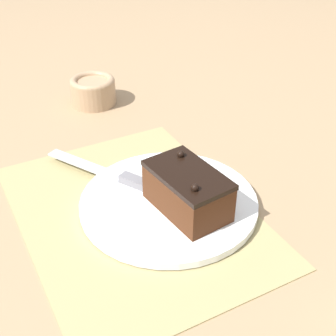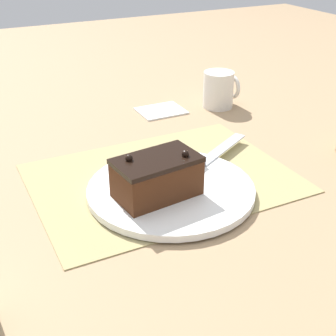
{
  "view_description": "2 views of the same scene",
  "coord_description": "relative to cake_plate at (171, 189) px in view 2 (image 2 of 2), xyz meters",
  "views": [
    {
      "loc": [
        -0.53,
        0.22,
        0.48
      ],
      "look_at": [
        -0.0,
        -0.06,
        0.07
      ],
      "focal_mm": 50.0,
      "sensor_mm": 36.0,
      "label": 1
    },
    {
      "loc": [
        -0.32,
        -0.67,
        0.42
      ],
      "look_at": [
        -0.02,
        -0.06,
        0.06
      ],
      "focal_mm": 50.0,
      "sensor_mm": 36.0,
      "label": 2
    }
  ],
  "objects": [
    {
      "name": "coffee_mug",
      "position": [
        0.3,
        0.33,
        0.03
      ],
      "size": [
        0.08,
        0.07,
        0.09
      ],
      "color": "silver",
      "rests_on": "ground_plane"
    },
    {
      "name": "serving_knife",
      "position": [
        0.09,
        0.04,
        0.01
      ],
      "size": [
        0.22,
        0.14,
        0.01
      ],
      "rotation": [
        0.0,
        0.0,
        5.23
      ],
      "color": "slate",
      "rests_on": "cake_plate"
    },
    {
      "name": "chocolate_cake",
      "position": [
        -0.03,
        -0.01,
        0.04
      ],
      "size": [
        0.14,
        0.1,
        0.08
      ],
      "rotation": [
        0.0,
        0.0,
        0.11
      ],
      "color": "#472614",
      "rests_on": "cake_plate"
    },
    {
      "name": "folded_napkin",
      "position": [
        0.16,
        0.36,
        -0.01
      ],
      "size": [
        0.11,
        0.09,
        0.01
      ],
      "primitive_type": "cube",
      "color": "white",
      "rests_on": "ground_plane"
    },
    {
      "name": "cake_plate",
      "position": [
        0.0,
        0.0,
        0.0
      ],
      "size": [
        0.29,
        0.29,
        0.01
      ],
      "color": "white",
      "rests_on": "placemat_woven"
    },
    {
      "name": "ground_plane",
      "position": [
        0.01,
        0.06,
        -0.01
      ],
      "size": [
        3.0,
        3.0,
        0.0
      ],
      "primitive_type": "plane",
      "color": "#9E7F5B"
    },
    {
      "name": "placemat_woven",
      "position": [
        0.01,
        0.06,
        -0.01
      ],
      "size": [
        0.46,
        0.34,
        0.0
      ],
      "primitive_type": "cube",
      "color": "tan",
      "rests_on": "ground_plane"
    }
  ]
}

